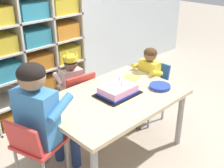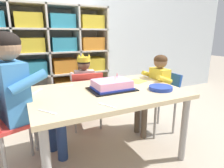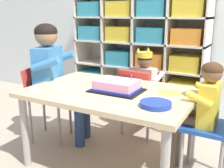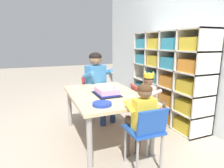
{
  "view_description": "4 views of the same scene",
  "coord_description": "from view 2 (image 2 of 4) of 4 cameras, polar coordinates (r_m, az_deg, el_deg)",
  "views": [
    {
      "loc": [
        -1.48,
        -1.47,
        1.7
      ],
      "look_at": [
        0.05,
        0.07,
        0.66
      ],
      "focal_mm": 44.78,
      "sensor_mm": 36.0,
      "label": 1
    },
    {
      "loc": [
        -0.61,
        -1.34,
        1.03
      ],
      "look_at": [
        0.06,
        0.02,
        0.63
      ],
      "focal_mm": 30.57,
      "sensor_mm": 36.0,
      "label": 2
    },
    {
      "loc": [
        0.9,
        -1.61,
        1.12
      ],
      "look_at": [
        -0.04,
        0.1,
        0.6
      ],
      "focal_mm": 42.5,
      "sensor_mm": 36.0,
      "label": 3
    },
    {
      "loc": [
        2.06,
        -0.74,
        1.18
      ],
      "look_at": [
        0.07,
        0.07,
        0.71
      ],
      "focal_mm": 30.12,
      "sensor_mm": 36.0,
      "label": 4
    }
  ],
  "objects": [
    {
      "name": "fork_by_napkin",
      "position": [
        1.22,
        -1.87,
        -6.36
      ],
      "size": [
        0.07,
        0.14,
        0.0
      ],
      "rotation": [
        0.0,
        0.0,
        5.14
      ],
      "color": "white",
      "rests_on": "activity_table"
    },
    {
      "name": "paper_napkin_square",
      "position": [
        1.85,
        7.39,
        0.85
      ],
      "size": [
        0.19,
        0.19,
        0.0
      ],
      "primitive_type": "cube",
      "rotation": [
        0.0,
        0.0,
        0.35
      ],
      "color": "#F4DB4C",
      "rests_on": "activity_table"
    },
    {
      "name": "classroom_chair_blue",
      "position": [
        2.08,
        -7.71,
        -3.5
      ],
      "size": [
        0.38,
        0.4,
        0.64
      ],
      "rotation": [
        0.0,
        0.0,
        3.0
      ],
      "color": "red",
      "rests_on": "ground"
    },
    {
      "name": "activity_table",
      "position": [
        1.56,
        -1.64,
        -4.3
      ],
      "size": [
        1.19,
        0.8,
        0.58
      ],
      "color": "#D1B789",
      "rests_on": "ground"
    },
    {
      "name": "classroom_chair_adult_side",
      "position": [
        1.55,
        -28.52,
        -10.1
      ],
      "size": [
        0.42,
        0.41,
        0.66
      ],
      "rotation": [
        0.0,
        0.0,
        1.87
      ],
      "color": "red",
      "rests_on": "ground"
    },
    {
      "name": "fork_scattered_mid_table",
      "position": [
        1.72,
        -13.22,
        -0.5
      ],
      "size": [
        0.13,
        0.02,
        0.0
      ],
      "rotation": [
        0.0,
        0.0,
        3.08
      ],
      "color": "white",
      "rests_on": "activity_table"
    },
    {
      "name": "guest_at_table_side",
      "position": [
        1.99,
        12.78,
        -0.09
      ],
      "size": [
        0.31,
        0.3,
        0.83
      ],
      "rotation": [
        0.0,
        0.0,
        -1.58
      ],
      "color": "yellow",
      "rests_on": "ground"
    },
    {
      "name": "classroom_chair_guest_side",
      "position": [
        2.09,
        14.68,
        -3.37
      ],
      "size": [
        0.33,
        0.32,
        0.63
      ],
      "rotation": [
        0.0,
        0.0,
        -1.58
      ],
      "color": "#1E4CA8",
      "rests_on": "ground"
    },
    {
      "name": "storage_cubby_shelf",
      "position": [
        2.52,
        -17.84,
        5.74
      ],
      "size": [
        1.49,
        0.38,
        1.36
      ],
      "color": "silver",
      "rests_on": "ground"
    },
    {
      "name": "adult_helper_seated",
      "position": [
        1.5,
        -25.58,
        -1.34
      ],
      "size": [
        0.48,
        0.46,
        1.04
      ],
      "rotation": [
        0.0,
        0.0,
        1.87
      ],
      "color": "#3D7FBC",
      "rests_on": "ground"
    },
    {
      "name": "ground",
      "position": [
        1.79,
        -1.51,
        -20.11
      ],
      "size": [
        16.0,
        16.0,
        0.0
      ],
      "primitive_type": "plane",
      "color": "tan"
    },
    {
      "name": "fork_near_child_seat",
      "position": [
        1.18,
        -18.49,
        -7.99
      ],
      "size": [
        0.09,
        0.12,
        0.0
      ],
      "rotation": [
        0.0,
        0.0,
        2.22
      ],
      "color": "white",
      "rests_on": "activity_table"
    },
    {
      "name": "fork_beside_plate_stack",
      "position": [
        1.63,
        -21.38,
        -1.93
      ],
      "size": [
        0.09,
        0.12,
        0.0
      ],
      "rotation": [
        0.0,
        0.0,
        4.11
      ],
      "color": "white",
      "rests_on": "activity_table"
    },
    {
      "name": "birthday_cake_on_tray",
      "position": [
        1.55,
        -0.09,
        -0.44
      ],
      "size": [
        0.36,
        0.27,
        0.12
      ],
      "color": "black",
      "rests_on": "activity_table"
    },
    {
      "name": "paper_plate_stack",
      "position": [
        1.61,
        14.34,
        -1.14
      ],
      "size": [
        0.19,
        0.19,
        0.03
      ],
      "primitive_type": "cylinder",
      "color": "#233DA3",
      "rests_on": "activity_table"
    },
    {
      "name": "fork_at_table_front_edge",
      "position": [
        1.85,
        1.16,
        0.98
      ],
      "size": [
        0.12,
        0.1,
        0.0
      ],
      "rotation": [
        0.0,
        0.0,
        5.6
      ],
      "color": "white",
      "rests_on": "activity_table"
    },
    {
      "name": "child_with_crown",
      "position": [
        2.15,
        -8.42,
        0.78
      ],
      "size": [
        0.32,
        0.32,
        0.82
      ],
      "rotation": [
        0.0,
        0.0,
        3.0
      ],
      "color": "beige",
      "rests_on": "ground"
    }
  ]
}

